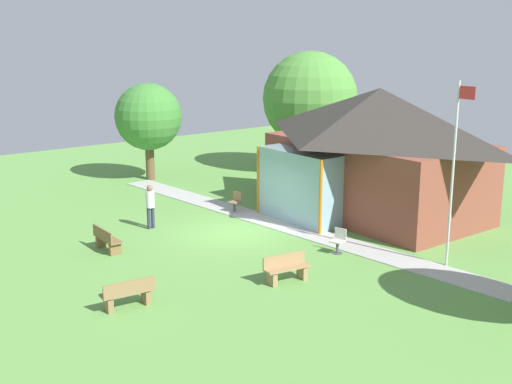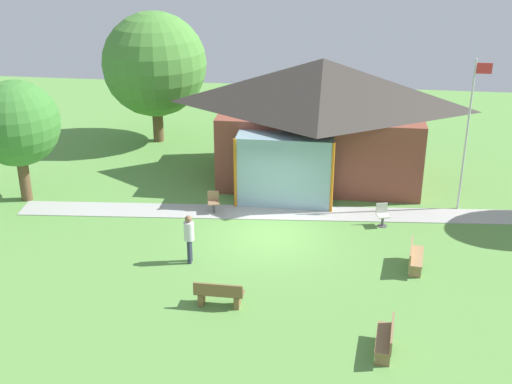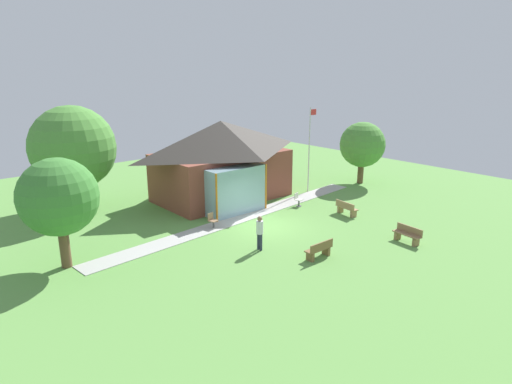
% 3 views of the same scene
% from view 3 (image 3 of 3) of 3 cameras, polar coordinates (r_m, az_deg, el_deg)
% --- Properties ---
extents(ground_plane, '(44.00, 44.00, 0.00)m').
position_cam_3_polar(ground_plane, '(24.92, 1.27, -4.41)').
color(ground_plane, '#609947').
extents(pavilion, '(9.44, 6.88, 5.28)m').
position_cam_3_polar(pavilion, '(29.46, -4.44, 4.30)').
color(pavilion, brown).
rests_on(pavilion, ground_plane).
extents(footpath, '(20.31, 3.01, 0.03)m').
position_cam_3_polar(footpath, '(26.31, -1.59, -3.27)').
color(footpath, '#ADADA8').
rests_on(footpath, ground_plane).
extents(flagpole, '(0.64, 0.08, 6.01)m').
position_cam_3_polar(flagpole, '(31.27, 6.96, 5.91)').
color(flagpole, silver).
rests_on(flagpole, ground_plane).
extents(bench_front_center, '(1.51, 0.47, 0.84)m').
position_cam_3_polar(bench_front_center, '(20.91, 8.21, -7.47)').
color(bench_front_center, brown).
rests_on(bench_front_center, ground_plane).
extents(bench_front_right, '(0.59, 1.54, 0.84)m').
position_cam_3_polar(bench_front_right, '(23.80, 19.07, -5.28)').
color(bench_front_right, olive).
rests_on(bench_front_right, ground_plane).
extents(bench_mid_right, '(0.63, 1.54, 0.84)m').
position_cam_3_polar(bench_mid_right, '(27.17, 11.65, -2.11)').
color(bench_mid_right, '#9E7A51').
rests_on(bench_mid_right, ground_plane).
extents(patio_chair_lawn_spare, '(0.55, 0.55, 0.86)m').
position_cam_3_polar(patio_chair_lawn_spare, '(28.42, 5.47, -1.02)').
color(patio_chair_lawn_spare, beige).
rests_on(patio_chair_lawn_spare, ground_plane).
extents(patio_chair_west, '(0.53, 0.53, 0.86)m').
position_cam_3_polar(patio_chair_west, '(24.58, -5.67, -3.75)').
color(patio_chair_west, '#8C6B4C').
rests_on(patio_chair_west, ground_plane).
extents(visitor_strolling_lawn, '(0.34, 0.34, 1.74)m').
position_cam_3_polar(visitor_strolling_lawn, '(21.37, 0.49, -4.99)').
color(visitor_strolling_lawn, '#2D3347').
rests_on(visitor_strolling_lawn, ground_plane).
extents(tree_east_hedge, '(3.42, 3.42, 4.72)m').
position_cam_3_polar(tree_east_hedge, '(34.48, 13.64, 5.97)').
color(tree_east_hedge, brown).
rests_on(tree_east_hedge, ground_plane).
extents(tree_west_hedge, '(3.41, 3.41, 4.97)m').
position_cam_3_polar(tree_west_hedge, '(20.69, -24.26, -0.65)').
color(tree_west_hedge, brown).
rests_on(tree_west_hedge, ground_plane).
extents(tree_behind_pavilion_left, '(5.11, 5.11, 6.51)m').
position_cam_3_polar(tree_behind_pavilion_left, '(28.96, -22.66, 5.31)').
color(tree_behind_pavilion_left, brown).
rests_on(tree_behind_pavilion_left, ground_plane).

